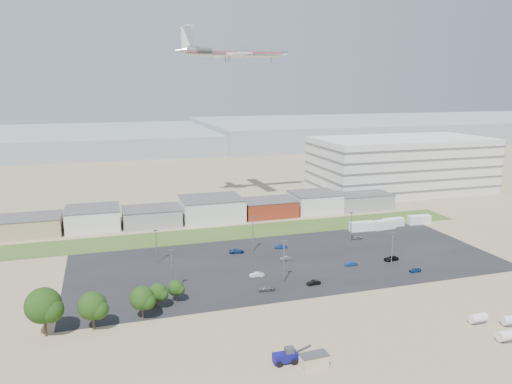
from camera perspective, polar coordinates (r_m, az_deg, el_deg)
name	(u,v)px	position (r m, az deg, el deg)	size (l,w,h in m)	color
ground	(298,291)	(124.04, 4.80, -11.19)	(700.00, 700.00, 0.00)	#8F7C5B
parking_lot	(288,261)	(143.03, 3.66, -7.93)	(120.00, 50.00, 0.01)	black
grass_strip	(241,232)	(170.43, -1.76, -4.57)	(160.00, 16.00, 0.02)	#395720
hills_backdrop	(204,138)	(430.84, -6.02, 6.17)	(700.00, 200.00, 9.00)	gray
building_row	(182,211)	(183.92, -8.47, -2.16)	(170.00, 20.00, 8.00)	silver
parking_garage	(401,164)	(243.43, 16.25, 3.04)	(80.00, 40.00, 25.00)	silver
portable_shed	(314,361)	(93.71, 6.65, -18.60)	(5.05, 2.62, 2.54)	#C4B494
telehandler	(285,356)	(94.30, 3.36, -18.17)	(7.21, 2.40, 3.00)	#0E0C61
storage_tank_nw	(478,318)	(117.60, 24.03, -13.02)	(3.80, 1.90, 2.28)	silver
storage_tank_ne	(512,320)	(119.51, 27.17, -12.89)	(3.93, 1.97, 2.36)	silver
storage_tank_sw	(507,335)	(112.49, 26.79, -14.41)	(4.10, 2.05, 2.46)	silver
box_trailer_a	(362,226)	(174.95, 12.00, -3.86)	(8.49, 2.65, 3.18)	silver
box_trailer_b	(384,225)	(178.93, 14.44, -3.63)	(8.34, 2.61, 3.13)	silver
box_trailer_c	(393,222)	(183.36, 15.41, -3.34)	(7.69, 2.40, 2.88)	silver
box_trailer_d	(419,220)	(188.81, 18.14, -3.03)	(8.34, 2.61, 3.13)	silver
tree_far_left	(44,309)	(109.36, -23.11, -12.23)	(7.64, 7.64, 11.46)	#16320E
tree_left	(93,309)	(108.92, -18.18, -12.56)	(6.19, 6.19, 9.29)	#16320E
tree_mid	(142,301)	(111.20, -12.90, -12.00)	(5.53, 5.53, 8.29)	#16320E
tree_right	(158,294)	(115.66, -11.14, -11.39)	(4.42, 4.42, 6.63)	#16320E
tree_near	(176,290)	(118.29, -9.16, -10.95)	(3.94, 3.94, 5.91)	#16320E
lightpole_front_l	(172,271)	(123.09, -9.58, -8.85)	(1.25, 0.52, 10.59)	slate
lightpole_front_m	(284,262)	(126.91, 3.21, -7.94)	(1.29, 0.54, 10.99)	slate
lightpole_front_r	(392,250)	(141.35, 15.28, -6.45)	(1.18, 0.49, 10.02)	slate
lightpole_back_l	(156,247)	(142.72, -11.32, -6.16)	(1.13, 0.47, 9.59)	slate
lightpole_back_m	(253,234)	(149.40, -0.36, -4.82)	(1.28, 0.53, 10.90)	slate
lightpole_back_r	(351,227)	(161.47, 10.80, -3.97)	(1.13, 0.47, 9.64)	slate
airliner	(235,52)	(205.17, -2.40, 15.72)	(48.19, 32.85, 14.24)	silver
parked_car_0	(391,258)	(148.42, 15.17, -7.34)	(2.01, 4.35, 1.21)	black
parked_car_1	(351,264)	(141.87, 10.78, -8.05)	(1.24, 3.56, 1.17)	navy
parked_car_2	(415,270)	(141.59, 17.72, -8.48)	(1.32, 3.29, 1.12)	navy
parked_car_3	(266,288)	(123.54, 1.14, -10.94)	(1.70, 4.18, 1.21)	#595B5E
parked_car_4	(257,275)	(131.70, 0.08, -9.42)	(1.33, 3.80, 1.25)	silver
parked_car_6	(237,251)	(149.43, -2.22, -6.76)	(1.80, 4.44, 1.29)	navy
parked_car_7	(286,258)	(143.94, 3.42, -7.55)	(1.19, 3.42, 1.13)	#595B5E
parked_car_8	(357,238)	(165.44, 11.51, -5.14)	(1.32, 3.28, 1.12)	#A5A5AA
parked_car_10	(147,304)	(118.19, -12.32, -12.38)	(1.54, 3.78, 1.10)	maroon
parked_car_11	(281,246)	(153.74, 2.88, -6.21)	(1.37, 3.93, 1.29)	navy
parked_car_13	(314,283)	(127.68, 6.60, -10.24)	(1.25, 3.58, 1.18)	black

